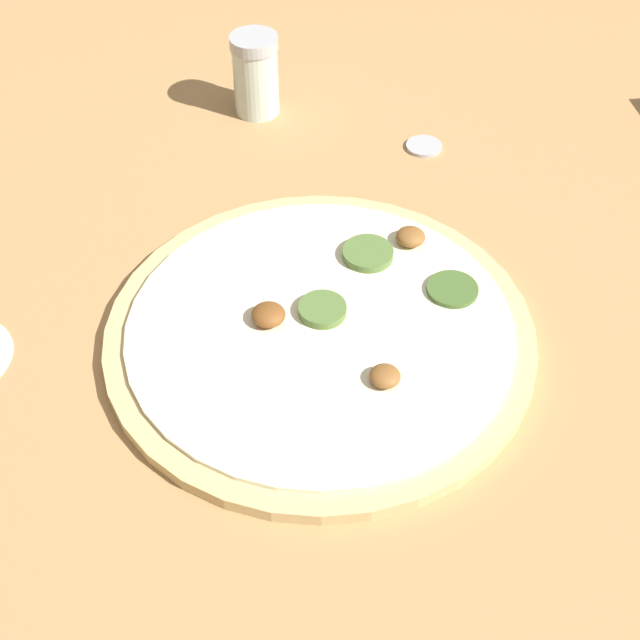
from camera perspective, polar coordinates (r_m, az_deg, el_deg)
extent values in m
plane|color=tan|center=(0.69, 0.00, -1.21)|extent=(3.00, 3.00, 0.00)
cylinder|color=#D6B77A|center=(0.69, 0.00, -0.90)|extent=(0.33, 0.33, 0.01)
cylinder|color=#EFE5C1|center=(0.69, 0.00, -0.47)|extent=(0.30, 0.30, 0.00)
cylinder|color=#567538|center=(0.69, 0.15, 0.68)|extent=(0.04, 0.04, 0.01)
ellipsoid|color=brown|center=(0.68, -3.33, 0.34)|extent=(0.03, 0.03, 0.01)
ellipsoid|color=brown|center=(0.64, 4.18, -3.60)|extent=(0.02, 0.02, 0.01)
cylinder|color=#47662D|center=(0.72, 8.47, 1.97)|extent=(0.04, 0.04, 0.00)
cylinder|color=#567538|center=(0.74, 3.08, 4.28)|extent=(0.04, 0.04, 0.01)
ellipsoid|color=brown|center=(0.75, 5.81, 5.33)|extent=(0.02, 0.02, 0.01)
cylinder|color=silver|center=(0.93, -4.12, 15.06)|extent=(0.05, 0.05, 0.07)
cylinder|color=#B2B2B7|center=(0.91, -4.26, 17.31)|extent=(0.05, 0.05, 0.01)
cylinder|color=#B2B2B7|center=(0.89, 6.67, 11.08)|extent=(0.04, 0.04, 0.01)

